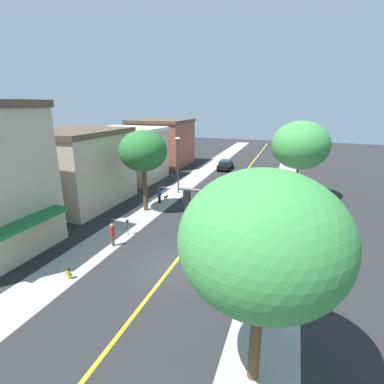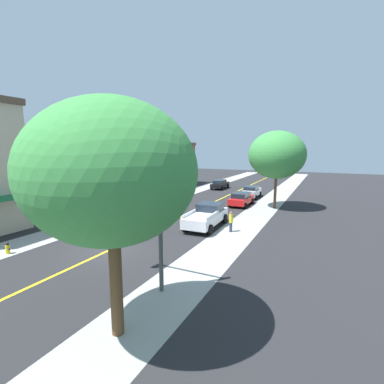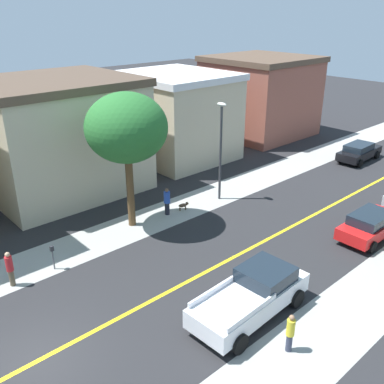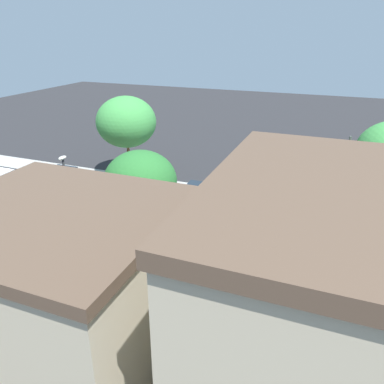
# 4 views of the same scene
# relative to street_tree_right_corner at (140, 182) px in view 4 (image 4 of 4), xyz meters

# --- Properties ---
(ground_plane) EXTENTS (140.00, 140.00, 0.00)m
(ground_plane) POSITION_rel_street_tree_right_corner_xyz_m (6.44, -8.74, -5.77)
(ground_plane) COLOR #262628
(sidewalk_left) EXTENTS (3.10, 126.00, 0.01)m
(sidewalk_left) POSITION_rel_street_tree_right_corner_xyz_m (0.23, -8.74, -5.77)
(sidewalk_left) COLOR #9E9E99
(sidewalk_left) RESTS_ON ground
(sidewalk_right) EXTENTS (3.10, 126.00, 0.01)m
(sidewalk_right) POSITION_rel_street_tree_right_corner_xyz_m (12.65, -8.74, -5.77)
(sidewalk_right) COLOR #9E9E99
(sidewalk_right) RESTS_ON ground
(road_centerline_stripe) EXTENTS (0.20, 126.00, 0.00)m
(road_centerline_stripe) POSITION_rel_street_tree_right_corner_xyz_m (6.44, -8.74, -5.77)
(road_centerline_stripe) COLOR yellow
(road_centerline_stripe) RESTS_ON ground
(brick_apartment_block) EXTENTS (11.50, 7.93, 10.25)m
(brick_apartment_block) POSITION_rel_street_tree_right_corner_xyz_m (-7.87, -11.24, -0.64)
(brick_apartment_block) COLOR beige
(brick_apartment_block) RESTS_ON ground
(corner_shop_building) EXTENTS (9.07, 9.95, 7.56)m
(corner_shop_building) POSITION_rel_street_tree_right_corner_xyz_m (-7.89, -0.28, -1.98)
(corner_shop_building) COLOR beige
(corner_shop_building) RESTS_ON ground
(street_tree_right_corner) EXTENTS (4.46, 4.46, 7.70)m
(street_tree_right_corner) POSITION_rel_street_tree_right_corner_xyz_m (0.00, 0.00, 0.00)
(street_tree_right_corner) COLOR brown
(street_tree_right_corner) RESTS_ON ground
(street_tree_left_far) EXTENTS (5.97, 5.97, 8.32)m
(street_tree_left_far) POSITION_rel_street_tree_right_corner_xyz_m (13.71, 9.08, 0.00)
(street_tree_left_far) COLOR brown
(street_tree_left_far) RESTS_ON ground
(fire_hydrant) EXTENTS (0.44, 0.24, 0.75)m
(fire_hydrant) POSITION_rel_street_tree_right_corner_xyz_m (1.20, -11.96, -5.40)
(fire_hydrant) COLOR yellow
(fire_hydrant) RESTS_ON ground
(parking_meter) EXTENTS (0.12, 0.18, 1.27)m
(parking_meter) POSITION_rel_street_tree_right_corner_xyz_m (1.31, -5.49, -4.93)
(parking_meter) COLOR #4C4C51
(parking_meter) RESTS_ON ground
(traffic_light_mast) EXTENTS (4.13, 0.32, 6.72)m
(traffic_light_mast) POSITION_rel_street_tree_right_corner_xyz_m (11.07, -11.69, -1.39)
(traffic_light_mast) COLOR #474C47
(traffic_light_mast) RESTS_ON ground
(street_lamp) EXTENTS (0.70, 0.36, 6.41)m
(street_lamp) POSITION_rel_street_tree_right_corner_xyz_m (0.84, 6.41, -1.81)
(street_lamp) COLOR #38383D
(street_lamp) RESTS_ON ground
(red_sedan_right_curb) EXTENTS (2.06, 4.54, 1.51)m
(red_sedan_right_curb) POSITION_rel_street_tree_right_corner_xyz_m (10.03, 8.87, -4.98)
(red_sedan_right_curb) COLOR red
(red_sedan_right_curb) RESTS_ON ground
(silver_sedan_right_curb) EXTENTS (2.08, 4.43, 1.54)m
(silver_sedan_right_curb) POSITION_rel_street_tree_right_corner_xyz_m (9.78, 14.54, -4.96)
(silver_sedan_right_curb) COLOR #B7BABF
(silver_sedan_right_curb) RESTS_ON ground
(white_pickup_truck) EXTENTS (2.55, 5.65, 1.83)m
(white_pickup_truck) POSITION_rel_street_tree_right_corner_xyz_m (9.88, -0.88, -4.85)
(white_pickup_truck) COLOR silver
(white_pickup_truck) RESTS_ON ground
(pedestrian_yellow_shirt) EXTENTS (0.31, 0.31, 1.61)m
(pedestrian_yellow_shirt) POSITION_rel_street_tree_right_corner_xyz_m (12.19, -1.49, -4.91)
(pedestrian_yellow_shirt) COLOR #33384C
(pedestrian_yellow_shirt) RESTS_ON ground
(pedestrian_red_shirt) EXTENTS (0.32, 0.32, 1.74)m
(pedestrian_red_shirt) POSITION_rel_street_tree_right_corner_xyz_m (1.27, -7.49, -4.84)
(pedestrian_red_shirt) COLOR brown
(pedestrian_red_shirt) RESTS_ON ground
(pedestrian_blue_shirt) EXTENTS (0.39, 0.39, 1.73)m
(pedestrian_blue_shirt) POSITION_rel_street_tree_right_corner_xyz_m (0.34, 2.37, -4.87)
(pedestrian_blue_shirt) COLOR black
(pedestrian_blue_shirt) RESTS_ON ground
(small_dog) EXTENTS (0.39, 0.68, 0.51)m
(small_dog) POSITION_rel_street_tree_right_corner_xyz_m (0.57, 3.49, -5.44)
(small_dog) COLOR #4C3828
(small_dog) RESTS_ON ground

